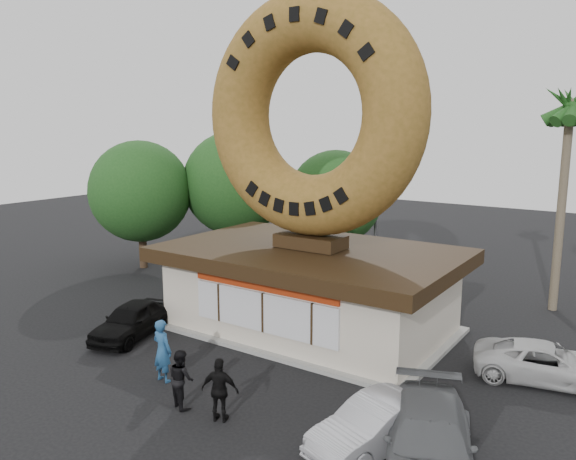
{
  "coord_description": "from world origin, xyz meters",
  "views": [
    {
      "loc": [
        11.16,
        -11.91,
        7.92
      ],
      "look_at": [
        0.31,
        4.0,
        4.33
      ],
      "focal_mm": 35.0,
      "sensor_mm": 36.0,
      "label": 1
    }
  ],
  "objects_px": {
    "car_white": "(547,363)",
    "donut_shop": "(310,286)",
    "car_grey": "(429,442)",
    "giant_donut": "(312,115)",
    "car_black": "(131,320)",
    "street_lamp": "(379,190)",
    "person_left": "(162,350)",
    "person_center": "(181,378)",
    "person_right": "(220,390)",
    "car_silver": "(376,424)"
  },
  "relations": [
    {
      "from": "car_silver",
      "to": "person_left",
      "type": "bearing_deg",
      "value": -160.13
    },
    {
      "from": "donut_shop",
      "to": "person_center",
      "type": "distance_m",
      "value": 7.37
    },
    {
      "from": "car_black",
      "to": "car_silver",
      "type": "bearing_deg",
      "value": -24.17
    },
    {
      "from": "street_lamp",
      "to": "person_right",
      "type": "bearing_deg",
      "value": -78.36
    },
    {
      "from": "giant_donut",
      "to": "car_black",
      "type": "relative_size",
      "value": 2.31
    },
    {
      "from": "car_black",
      "to": "car_white",
      "type": "xyz_separation_m",
      "value": [
        13.75,
        4.8,
        -0.06
      ]
    },
    {
      "from": "giant_donut",
      "to": "person_center",
      "type": "relative_size",
      "value": 5.3
    },
    {
      "from": "donut_shop",
      "to": "car_white",
      "type": "xyz_separation_m",
      "value": [
        8.57,
        0.29,
        -1.16
      ]
    },
    {
      "from": "street_lamp",
      "to": "person_right",
      "type": "relative_size",
      "value": 4.47
    },
    {
      "from": "donut_shop",
      "to": "giant_donut",
      "type": "distance_m",
      "value": 6.54
    },
    {
      "from": "street_lamp",
      "to": "car_white",
      "type": "distance_m",
      "value": 14.78
    },
    {
      "from": "street_lamp",
      "to": "person_left",
      "type": "height_order",
      "value": "street_lamp"
    },
    {
      "from": "person_center",
      "to": "person_right",
      "type": "xyz_separation_m",
      "value": [
        1.45,
        0.01,
        0.05
      ]
    },
    {
      "from": "giant_donut",
      "to": "street_lamp",
      "type": "xyz_separation_m",
      "value": [
        -1.86,
        10.0,
        -3.82
      ]
    },
    {
      "from": "street_lamp",
      "to": "car_white",
      "type": "height_order",
      "value": "street_lamp"
    },
    {
      "from": "street_lamp",
      "to": "person_right",
      "type": "xyz_separation_m",
      "value": [
        3.56,
        -17.31,
        -3.59
      ]
    },
    {
      "from": "car_silver",
      "to": "car_grey",
      "type": "height_order",
      "value": "car_grey"
    },
    {
      "from": "donut_shop",
      "to": "person_center",
      "type": "xyz_separation_m",
      "value": [
        0.26,
        -7.31,
        -0.92
      ]
    },
    {
      "from": "person_right",
      "to": "car_grey",
      "type": "distance_m",
      "value": 5.58
    },
    {
      "from": "street_lamp",
      "to": "person_left",
      "type": "bearing_deg",
      "value": -88.42
    },
    {
      "from": "donut_shop",
      "to": "giant_donut",
      "type": "relative_size",
      "value": 1.24
    },
    {
      "from": "car_grey",
      "to": "car_white",
      "type": "distance_m",
      "value": 6.74
    },
    {
      "from": "person_center",
      "to": "car_white",
      "type": "relative_size",
      "value": 0.39
    },
    {
      "from": "donut_shop",
      "to": "street_lamp",
      "type": "bearing_deg",
      "value": 100.5
    },
    {
      "from": "donut_shop",
      "to": "car_grey",
      "type": "bearing_deg",
      "value": -41.22
    },
    {
      "from": "giant_donut",
      "to": "donut_shop",
      "type": "bearing_deg",
      "value": -90.0
    },
    {
      "from": "giant_donut",
      "to": "car_grey",
      "type": "relative_size",
      "value": 1.79
    },
    {
      "from": "car_grey",
      "to": "person_right",
      "type": "bearing_deg",
      "value": 169.03
    },
    {
      "from": "car_black",
      "to": "car_grey",
      "type": "distance_m",
      "value": 12.5
    },
    {
      "from": "car_silver",
      "to": "person_center",
      "type": "bearing_deg",
      "value": -150.56
    },
    {
      "from": "donut_shop",
      "to": "car_grey",
      "type": "height_order",
      "value": "donut_shop"
    },
    {
      "from": "giant_donut",
      "to": "car_white",
      "type": "relative_size",
      "value": 2.07
    },
    {
      "from": "street_lamp",
      "to": "person_center",
      "type": "relative_size",
      "value": 4.71
    },
    {
      "from": "giant_donut",
      "to": "street_lamp",
      "type": "distance_m",
      "value": 10.86
    },
    {
      "from": "person_center",
      "to": "car_white",
      "type": "bearing_deg",
      "value": -117.86
    },
    {
      "from": "car_white",
      "to": "donut_shop",
      "type": "bearing_deg",
      "value": 79.76
    },
    {
      "from": "person_center",
      "to": "person_right",
      "type": "distance_m",
      "value": 1.45
    },
    {
      "from": "car_black",
      "to": "person_center",
      "type": "bearing_deg",
      "value": -43.15
    },
    {
      "from": "car_black",
      "to": "car_silver",
      "type": "xyz_separation_m",
      "value": [
        10.94,
        -1.6,
        -0.03
      ]
    },
    {
      "from": "person_left",
      "to": "person_right",
      "type": "distance_m",
      "value": 3.22
    },
    {
      "from": "giant_donut",
      "to": "car_black",
      "type": "height_order",
      "value": "giant_donut"
    },
    {
      "from": "car_black",
      "to": "car_grey",
      "type": "height_order",
      "value": "car_grey"
    },
    {
      "from": "car_white",
      "to": "car_silver",
      "type": "bearing_deg",
      "value": 144.16
    },
    {
      "from": "giant_donut",
      "to": "person_right",
      "type": "distance_m",
      "value": 10.55
    },
    {
      "from": "donut_shop",
      "to": "car_white",
      "type": "relative_size",
      "value": 2.57
    },
    {
      "from": "donut_shop",
      "to": "person_left",
      "type": "distance_m",
      "value": 6.65
    },
    {
      "from": "person_left",
      "to": "car_white",
      "type": "relative_size",
      "value": 0.46
    },
    {
      "from": "giant_donut",
      "to": "person_left",
      "type": "height_order",
      "value": "giant_donut"
    },
    {
      "from": "giant_donut",
      "to": "person_center",
      "type": "distance_m",
      "value": 10.45
    },
    {
      "from": "giant_donut",
      "to": "car_white",
      "type": "xyz_separation_m",
      "value": [
        8.57,
        0.28,
        -7.7
      ]
    }
  ]
}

